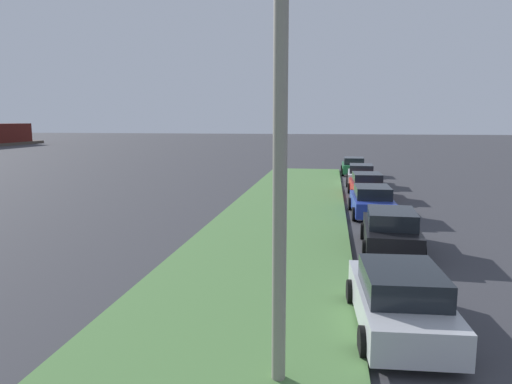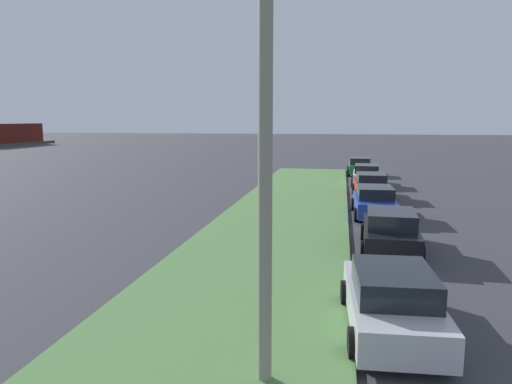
{
  "view_description": "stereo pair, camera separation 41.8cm",
  "coord_description": "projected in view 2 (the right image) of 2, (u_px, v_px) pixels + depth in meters",
  "views": [
    {
      "loc": [
        -3.59,
        3.82,
        4.61
      ],
      "look_at": [
        14.5,
        6.69,
        1.8
      ],
      "focal_mm": 33.13,
      "sensor_mm": 36.0,
      "label": 1
    },
    {
      "loc": [
        -3.52,
        3.4,
        4.61
      ],
      "look_at": [
        14.5,
        6.69,
        1.8
      ],
      "focal_mm": 33.13,
      "sensor_mm": 36.0,
      "label": 2
    }
  ],
  "objects": [
    {
      "name": "parked_car_silver",
      "position": [
        392.0,
        301.0,
        10.25
      ],
      "size": [
        4.39,
        2.2,
        1.47
      ],
      "rotation": [
        0.0,
        0.0,
        0.05
      ],
      "color": "#B2B5BA",
      "rests_on": "ground"
    },
    {
      "name": "parked_car_blue",
      "position": [
        374.0,
        202.0,
        22.63
      ],
      "size": [
        4.35,
        2.11,
        1.47
      ],
      "rotation": [
        0.0,
        0.0,
        0.03
      ],
      "color": "#23389E",
      "rests_on": "ground"
    },
    {
      "name": "streetlight",
      "position": [
        287.0,
        134.0,
        7.59
      ],
      "size": [
        0.37,
        2.87,
        7.5
      ],
      "color": "gray",
      "rests_on": "ground"
    },
    {
      "name": "parked_car_black",
      "position": [
        390.0,
        231.0,
        16.67
      ],
      "size": [
        4.37,
        2.15,
        1.47
      ],
      "rotation": [
        0.0,
        0.0,
        -0.04
      ],
      "color": "black",
      "rests_on": "ground"
    },
    {
      "name": "parked_car_white",
      "position": [
        366.0,
        175.0,
        33.44
      ],
      "size": [
        4.37,
        2.15,
        1.47
      ],
      "rotation": [
        0.0,
        0.0,
        -0.04
      ],
      "color": "silver",
      "rests_on": "ground"
    },
    {
      "name": "grass_median",
      "position": [
        250.0,
        271.0,
        14.31
      ],
      "size": [
        60.0,
        6.0,
        0.12
      ],
      "primitive_type": "cube",
      "color": "#517F42",
      "rests_on": "ground"
    },
    {
      "name": "parked_car_green",
      "position": [
        360.0,
        166.0,
        39.69
      ],
      "size": [
        4.3,
        2.03,
        1.47
      ],
      "rotation": [
        0.0,
        0.0,
        0.0
      ],
      "color": "#1E6B38",
      "rests_on": "ground"
    },
    {
      "name": "parked_car_red",
      "position": [
        371.0,
        186.0,
        28.09
      ],
      "size": [
        4.35,
        2.12,
        1.47
      ],
      "rotation": [
        0.0,
        0.0,
        0.03
      ],
      "color": "red",
      "rests_on": "ground"
    }
  ]
}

